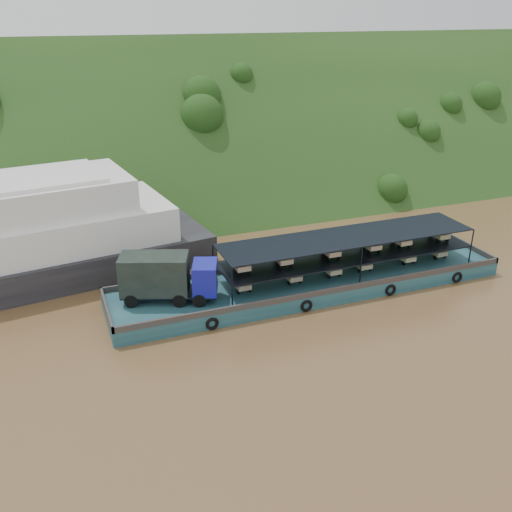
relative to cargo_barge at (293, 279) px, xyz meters
name	(u,v)px	position (x,y,z in m)	size (l,w,h in m)	color
ground	(291,300)	(-0.77, -1.29, -1.28)	(160.00, 160.00, 0.00)	brown
hillside	(185,187)	(-0.77, 34.71, -1.28)	(140.00, 28.00, 28.00)	#1A3413
cargo_barge	(293,279)	(0.00, 0.00, 0.00)	(35.00, 7.18, 5.07)	#163B4E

